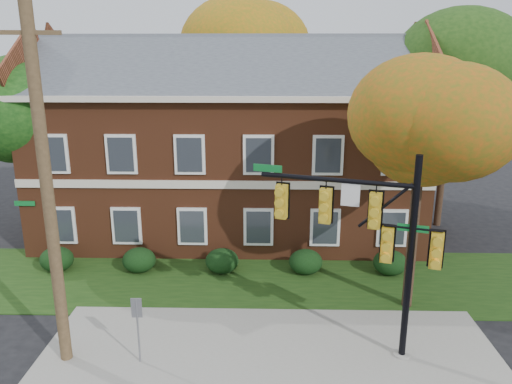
{
  "coord_description": "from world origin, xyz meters",
  "views": [
    {
      "loc": [
        -0.09,
        -12.56,
        8.96
      ],
      "look_at": [
        -0.48,
        3.0,
        4.58
      ],
      "focal_mm": 35.0,
      "sensor_mm": 36.0,
      "label": 1
    }
  ],
  "objects_px": {
    "tree_near_right": "(431,125)",
    "tree_right_rear": "(461,70)",
    "tree_far_rear": "(260,54)",
    "hedge_far_right": "(390,263)",
    "hedge_left": "(139,260)",
    "utility_pole": "(48,195)",
    "tree_left_rear": "(21,102)",
    "sign_post": "(137,320)",
    "hedge_right": "(306,262)",
    "hedge_center": "(222,261)",
    "hedge_far_left": "(57,259)",
    "apartment_building": "(230,135)",
    "traffic_signal": "(372,233)"
  },
  "relations": [
    {
      "from": "tree_near_right",
      "to": "tree_right_rear",
      "type": "xyz_separation_m",
      "value": [
        4.09,
        8.95,
        1.45
      ]
    },
    {
      "from": "tree_far_rear",
      "to": "hedge_far_right",
      "type": "bearing_deg",
      "value": -66.63
    },
    {
      "from": "hedge_left",
      "to": "utility_pole",
      "type": "xyz_separation_m",
      "value": [
        -0.63,
        -6.3,
        4.66
      ]
    },
    {
      "from": "tree_left_rear",
      "to": "sign_post",
      "type": "relative_size",
      "value": 4.13
    },
    {
      "from": "tree_near_right",
      "to": "tree_far_rear",
      "type": "height_order",
      "value": "tree_far_rear"
    },
    {
      "from": "hedge_right",
      "to": "hedge_center",
      "type": "bearing_deg",
      "value": 180.0
    },
    {
      "from": "tree_left_rear",
      "to": "tree_far_rear",
      "type": "relative_size",
      "value": 0.77
    },
    {
      "from": "hedge_right",
      "to": "sign_post",
      "type": "xyz_separation_m",
      "value": [
        -5.37,
        -6.43,
        0.94
      ]
    },
    {
      "from": "sign_post",
      "to": "hedge_far_left",
      "type": "bearing_deg",
      "value": 127.0
    },
    {
      "from": "hedge_left",
      "to": "tree_near_right",
      "type": "relative_size",
      "value": 0.16
    },
    {
      "from": "hedge_far_right",
      "to": "tree_left_rear",
      "type": "relative_size",
      "value": 0.16
    },
    {
      "from": "hedge_center",
      "to": "sign_post",
      "type": "relative_size",
      "value": 0.65
    },
    {
      "from": "tree_left_rear",
      "to": "tree_near_right",
      "type": "bearing_deg",
      "value": -22.36
    },
    {
      "from": "tree_right_rear",
      "to": "sign_post",
      "type": "bearing_deg",
      "value": -136.43
    },
    {
      "from": "hedge_far_right",
      "to": "tree_near_right",
      "type": "xyz_separation_m",
      "value": [
        0.22,
        -2.83,
        6.14
      ]
    },
    {
      "from": "hedge_left",
      "to": "apartment_building",
      "type": "bearing_deg",
      "value": 56.33
    },
    {
      "from": "hedge_left",
      "to": "tree_far_rear",
      "type": "height_order",
      "value": "tree_far_rear"
    },
    {
      "from": "hedge_right",
      "to": "hedge_left",
      "type": "bearing_deg",
      "value": 180.0
    },
    {
      "from": "apartment_building",
      "to": "sign_post",
      "type": "height_order",
      "value": "apartment_building"
    },
    {
      "from": "hedge_far_left",
      "to": "sign_post",
      "type": "bearing_deg",
      "value": -51.38
    },
    {
      "from": "tree_near_right",
      "to": "hedge_far_left",
      "type": "bearing_deg",
      "value": 168.73
    },
    {
      "from": "apartment_building",
      "to": "sign_post",
      "type": "xyz_separation_m",
      "value": [
        -1.87,
        -11.68,
        -3.53
      ]
    },
    {
      "from": "apartment_building",
      "to": "utility_pole",
      "type": "bearing_deg",
      "value": -109.67
    },
    {
      "from": "tree_left_rear",
      "to": "utility_pole",
      "type": "xyz_separation_m",
      "value": [
        5.6,
        -10.44,
        -1.49
      ]
    },
    {
      "from": "hedge_left",
      "to": "utility_pole",
      "type": "height_order",
      "value": "utility_pole"
    },
    {
      "from": "hedge_right",
      "to": "hedge_far_right",
      "type": "relative_size",
      "value": 1.0
    },
    {
      "from": "tree_near_right",
      "to": "tree_far_rear",
      "type": "distance_m",
      "value": 17.12
    },
    {
      "from": "tree_left_rear",
      "to": "tree_far_rear",
      "type": "distance_m",
      "value": 14.4
    },
    {
      "from": "traffic_signal",
      "to": "utility_pole",
      "type": "xyz_separation_m",
      "value": [
        -9.05,
        -0.71,
        1.28
      ]
    },
    {
      "from": "hedge_far_right",
      "to": "traffic_signal",
      "type": "height_order",
      "value": "traffic_signal"
    },
    {
      "from": "traffic_signal",
      "to": "sign_post",
      "type": "xyz_separation_m",
      "value": [
        -6.79,
        -0.84,
        -2.44
      ]
    },
    {
      "from": "hedge_left",
      "to": "hedge_right",
      "type": "relative_size",
      "value": 1.0
    },
    {
      "from": "tree_right_rear",
      "to": "sign_post",
      "type": "distance_m",
      "value": 19.37
    },
    {
      "from": "apartment_building",
      "to": "traffic_signal",
      "type": "distance_m",
      "value": 11.96
    },
    {
      "from": "hedge_far_right",
      "to": "hedge_left",
      "type": "bearing_deg",
      "value": 180.0
    },
    {
      "from": "hedge_center",
      "to": "tree_near_right",
      "type": "relative_size",
      "value": 0.16
    },
    {
      "from": "hedge_left",
      "to": "utility_pole",
      "type": "bearing_deg",
      "value": -95.71
    },
    {
      "from": "hedge_right",
      "to": "sign_post",
      "type": "bearing_deg",
      "value": -129.86
    },
    {
      "from": "hedge_center",
      "to": "tree_right_rear",
      "type": "distance_m",
      "value": 14.94
    },
    {
      "from": "tree_far_rear",
      "to": "utility_pole",
      "type": "distance_m",
      "value": 20.48
    },
    {
      "from": "hedge_far_right",
      "to": "apartment_building",
      "type": "bearing_deg",
      "value": 143.11
    },
    {
      "from": "hedge_far_left",
      "to": "hedge_far_right",
      "type": "relative_size",
      "value": 1.0
    },
    {
      "from": "hedge_far_left",
      "to": "tree_near_right",
      "type": "relative_size",
      "value": 0.16
    },
    {
      "from": "tree_left_rear",
      "to": "traffic_signal",
      "type": "relative_size",
      "value": 1.41
    },
    {
      "from": "traffic_signal",
      "to": "hedge_left",
      "type": "bearing_deg",
      "value": 164.09
    },
    {
      "from": "tree_far_rear",
      "to": "utility_pole",
      "type": "xyz_separation_m",
      "value": [
        -5.47,
        -19.39,
        -3.66
      ]
    },
    {
      "from": "sign_post",
      "to": "hedge_far_right",
      "type": "bearing_deg",
      "value": 34.32
    },
    {
      "from": "sign_post",
      "to": "hedge_right",
      "type": "bearing_deg",
      "value": 48.52
    },
    {
      "from": "tree_near_right",
      "to": "hedge_center",
      "type": "bearing_deg",
      "value": 158.58
    },
    {
      "from": "tree_near_right",
      "to": "sign_post",
      "type": "bearing_deg",
      "value": -158.43
    }
  ]
}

